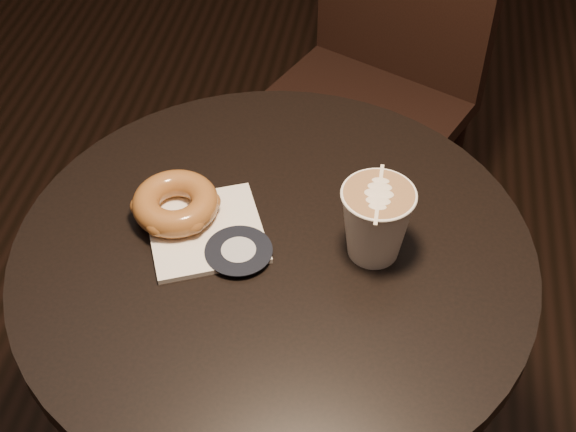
{
  "coord_description": "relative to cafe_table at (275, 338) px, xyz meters",
  "views": [
    {
      "loc": [
        0.13,
        -0.7,
        1.54
      ],
      "look_at": [
        0.01,
        0.03,
        0.79
      ],
      "focal_mm": 50.0,
      "sensor_mm": 36.0,
      "label": 1
    }
  ],
  "objects": [
    {
      "name": "cafe_table",
      "position": [
        0.0,
        0.0,
        0.0
      ],
      "size": [
        0.7,
        0.7,
        0.75
      ],
      "color": "black",
      "rests_on": "ground"
    },
    {
      "name": "chair",
      "position": [
        0.1,
        0.75,
        0.02
      ],
      "size": [
        0.54,
        0.54,
        1.02
      ],
      "rotation": [
        0.0,
        0.0,
        -0.43
      ],
      "color": "black",
      "rests_on": "ground"
    },
    {
      "name": "pastry_bag",
      "position": [
        -0.1,
        0.01,
        0.2
      ],
      "size": [
        0.2,
        0.2,
        0.01
      ],
      "primitive_type": "cube",
      "rotation": [
        0.0,
        0.0,
        0.41
      ],
      "color": "white",
      "rests_on": "cafe_table"
    },
    {
      "name": "doughnut",
      "position": [
        -0.14,
        0.04,
        0.23
      ],
      "size": [
        0.12,
        0.12,
        0.04
      ],
      "primitive_type": "torus",
      "color": "brown",
      "rests_on": "pastry_bag"
    },
    {
      "name": "latte_cup",
      "position": [
        0.13,
        0.02,
        0.25
      ],
      "size": [
        0.1,
        0.1,
        0.11
      ],
      "primitive_type": null,
      "color": "white",
      "rests_on": "cafe_table"
    }
  ]
}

